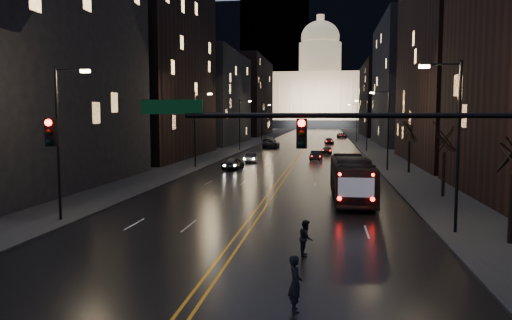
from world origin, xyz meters
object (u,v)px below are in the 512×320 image
at_px(oncoming_car_a, 233,163).
at_px(pedestrian_a, 295,284).
at_px(bus, 351,179).
at_px(oncoming_car_b, 251,158).
at_px(receding_car_a, 316,156).
at_px(traffic_signal, 375,149).
at_px(pedestrian_b, 306,238).

relative_size(oncoming_car_a, pedestrian_a, 2.40).
distance_m(bus, oncoming_car_b, 30.22).
distance_m(bus, receding_car_a, 32.68).
height_order(traffic_signal, oncoming_car_a, traffic_signal).
bearing_deg(receding_car_a, bus, -78.46).
relative_size(oncoming_car_b, pedestrian_a, 2.21).
height_order(bus, oncoming_car_b, bus).
bearing_deg(receding_car_a, traffic_signal, -80.92).
bearing_deg(pedestrian_a, pedestrian_b, -16.93).
xyz_separation_m(traffic_signal, pedestrian_b, (-2.44, 5.00, -4.30)).
bearing_deg(oncoming_car_a, oncoming_car_b, -88.88).
bearing_deg(traffic_signal, receding_car_a, 93.33).
bearing_deg(pedestrian_b, pedestrian_a, -179.73).
height_order(traffic_signal, pedestrian_b, traffic_signal).
relative_size(traffic_signal, receding_car_a, 4.25).
xyz_separation_m(bus, oncoming_car_a, (-12.51, 19.28, -0.85)).
xyz_separation_m(traffic_signal, receding_car_a, (-3.06, 52.64, -4.43)).
bearing_deg(receding_car_a, pedestrian_b, -83.49).
distance_m(bus, oncoming_car_a, 23.00).
height_order(oncoming_car_a, pedestrian_a, pedestrian_a).
relative_size(traffic_signal, pedestrian_b, 10.77).
bearing_deg(traffic_signal, pedestrian_b, 115.96).
relative_size(traffic_signal, oncoming_car_a, 3.96).
distance_m(oncoming_car_a, pedestrian_a, 41.96).
distance_m(traffic_signal, pedestrian_b, 7.03).
bearing_deg(oncoming_car_a, receding_car_a, -118.26).
height_order(bus, receding_car_a, bus).
height_order(oncoming_car_b, pedestrian_b, pedestrian_b).
height_order(oncoming_car_a, receding_car_a, oncoming_car_a).
relative_size(oncoming_car_a, oncoming_car_b, 1.09).
distance_m(traffic_signal, oncoming_car_a, 41.52).
bearing_deg(pedestrian_b, oncoming_car_a, 16.84).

